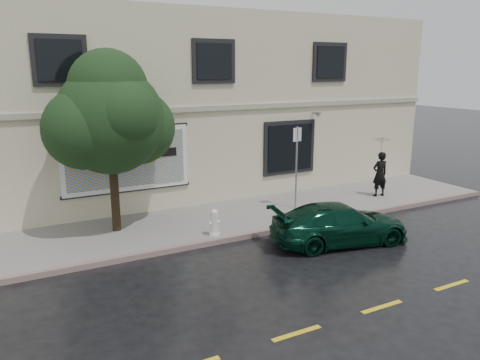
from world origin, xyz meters
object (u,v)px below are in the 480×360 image
car (340,224)px  street_tree (110,120)px  fire_hydrant (214,223)px  pedestrian (380,174)px

car → street_tree: 7.30m
car → fire_hydrant: (-3.13, 1.89, -0.05)m
pedestrian → fire_hydrant: pedestrian is taller
car → pedestrian: 5.26m
street_tree → fire_hydrant: size_ratio=6.10×
pedestrian → fire_hydrant: bearing=15.6°
car → fire_hydrant: size_ratio=5.00×
car → street_tree: bearing=67.4°
pedestrian → street_tree: size_ratio=0.35×
pedestrian → fire_hydrant: size_ratio=2.14×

